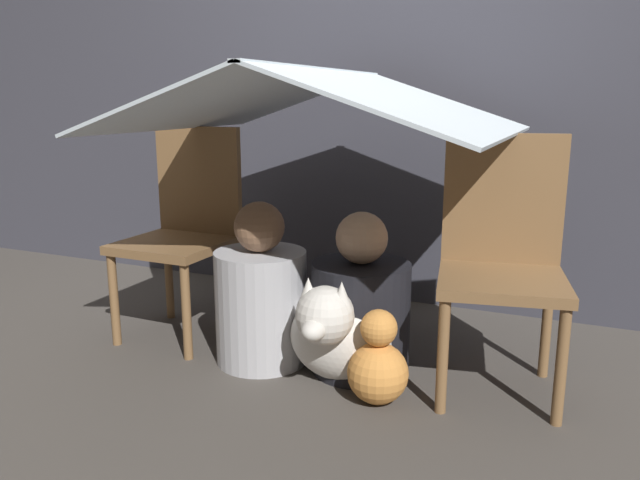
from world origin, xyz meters
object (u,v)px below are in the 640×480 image
object	(u,v)px
chair_right	(502,255)
dog	(337,333)
person_second	(361,309)
person_front	(261,298)
chair_left	(185,224)

from	to	relation	value
chair_right	dog	world-z (taller)	chair_right
person_second	dog	world-z (taller)	person_second
person_front	dog	size ratio (longest dim) A/B	1.51
chair_right	chair_left	bearing A→B (deg)	169.20
chair_left	dog	world-z (taller)	chair_left
chair_right	dog	bearing A→B (deg)	-167.55
chair_left	person_front	size ratio (longest dim) A/B	1.41
person_second	dog	bearing A→B (deg)	-104.60
chair_left	dog	size ratio (longest dim) A/B	2.12
person_front	person_second	size ratio (longest dim) A/B	1.04
person_second	chair_right	bearing A→B (deg)	9.29
person_front	dog	distance (m)	0.35
chair_right	person_second	size ratio (longest dim) A/B	1.46
person_front	person_second	xyz separation A→B (m)	(0.38, 0.07, -0.01)
person_front	chair_left	bearing A→B (deg)	160.87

